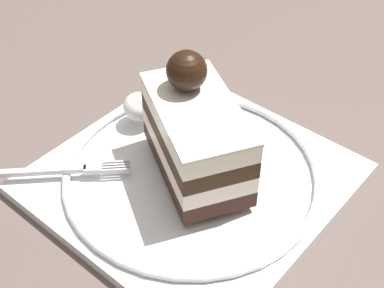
{
  "coord_description": "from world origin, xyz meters",
  "views": [
    {
      "loc": [
        0.15,
        -0.29,
        0.36
      ],
      "look_at": [
        -0.01,
        0.02,
        0.05
      ],
      "focal_mm": 51.25,
      "sensor_mm": 36.0,
      "label": 1
    }
  ],
  "objects": [
    {
      "name": "fork",
      "position": [
        -0.11,
        -0.04,
        0.02
      ],
      "size": [
        0.11,
        0.07,
        0.0
      ],
      "color": "silver",
      "rests_on": "dessert_plate"
    },
    {
      "name": "cake_slice",
      "position": [
        -0.01,
        0.02,
        0.06
      ],
      "size": [
        0.13,
        0.13,
        0.1
      ],
      "color": "black",
      "rests_on": "dessert_plate"
    },
    {
      "name": "dessert_plate",
      "position": [
        -0.01,
        0.02,
        0.01
      ],
      "size": [
        0.29,
        0.29,
        0.02
      ],
      "color": "white",
      "rests_on": "ground_plane"
    },
    {
      "name": "ground_plane",
      "position": [
        0.0,
        0.0,
        0.0
      ],
      "size": [
        2.4,
        2.4,
        0.0
      ],
      "primitive_type": "plane",
      "color": "brown"
    },
    {
      "name": "whipped_cream_dollop",
      "position": [
        -0.09,
        0.06,
        0.03
      ],
      "size": [
        0.03,
        0.03,
        0.03
      ],
      "primitive_type": "ellipsoid",
      "color": "white",
      "rests_on": "dessert_plate"
    }
  ]
}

